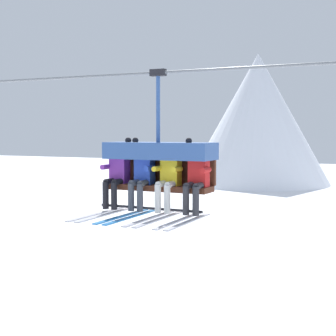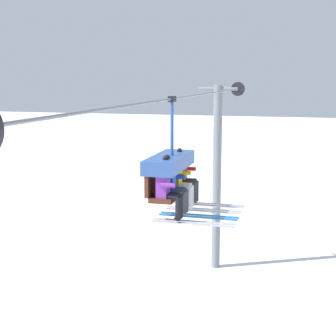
{
  "view_description": "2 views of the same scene",
  "coord_description": "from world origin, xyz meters",
  "px_view_note": "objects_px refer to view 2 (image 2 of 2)",
  "views": [
    {
      "loc": [
        4.44,
        -8.91,
        6.6
      ],
      "look_at": [
        0.51,
        -0.71,
        5.96
      ],
      "focal_mm": 55.0,
      "sensor_mm": 36.0,
      "label": 1
    },
    {
      "loc": [
        -10.28,
        -3.64,
        8.07
      ],
      "look_at": [
        0.13,
        -0.78,
        6.18
      ],
      "focal_mm": 55.0,
      "sensor_mm": 36.0,
      "label": 2
    }
  ],
  "objects_px": {
    "lift_tower_far": "(217,173)",
    "skier_red": "(186,175)",
    "chairlift_chair": "(169,168)",
    "skier_purple": "(169,189)",
    "skier_yellow": "(181,180)",
    "skier_blue": "(175,184)"
  },
  "relations": [
    {
      "from": "skier_yellow",
      "to": "skier_blue",
      "type": "bearing_deg",
      "value": 179.26
    },
    {
      "from": "lift_tower_far",
      "to": "skier_red",
      "type": "relative_size",
      "value": 4.65
    },
    {
      "from": "chairlift_chair",
      "to": "skier_red",
      "type": "distance_m",
      "value": 0.85
    },
    {
      "from": "skier_blue",
      "to": "skier_red",
      "type": "xyz_separation_m",
      "value": [
        1.04,
        0.0,
        0.0
      ]
    },
    {
      "from": "skier_yellow",
      "to": "skier_red",
      "type": "height_order",
      "value": "skier_red"
    },
    {
      "from": "skier_purple",
      "to": "skier_blue",
      "type": "relative_size",
      "value": 1.0
    },
    {
      "from": "skier_red",
      "to": "skier_blue",
      "type": "bearing_deg",
      "value": 180.0
    },
    {
      "from": "lift_tower_far",
      "to": "skier_yellow",
      "type": "distance_m",
      "value": 10.27
    },
    {
      "from": "skier_purple",
      "to": "skier_yellow",
      "type": "relative_size",
      "value": 1.0
    },
    {
      "from": "skier_red",
      "to": "chairlift_chair",
      "type": "bearing_deg",
      "value": 164.64
    },
    {
      "from": "chairlift_chair",
      "to": "skier_blue",
      "type": "distance_m",
      "value": 0.44
    },
    {
      "from": "chairlift_chair",
      "to": "skier_red",
      "type": "height_order",
      "value": "chairlift_chair"
    },
    {
      "from": "lift_tower_far",
      "to": "skier_yellow",
      "type": "relative_size",
      "value": 4.65
    },
    {
      "from": "skier_purple",
      "to": "skier_red",
      "type": "distance_m",
      "value": 1.56
    },
    {
      "from": "chairlift_chair",
      "to": "skier_yellow",
      "type": "distance_m",
      "value": 0.45
    },
    {
      "from": "skier_purple",
      "to": "skier_blue",
      "type": "xyz_separation_m",
      "value": [
        0.52,
        0.0,
        0.0
      ]
    },
    {
      "from": "skier_blue",
      "to": "skier_purple",
      "type": "bearing_deg",
      "value": 180.0
    },
    {
      "from": "skier_blue",
      "to": "skier_red",
      "type": "relative_size",
      "value": 1.0
    },
    {
      "from": "skier_yellow",
      "to": "skier_red",
      "type": "xyz_separation_m",
      "value": [
        0.52,
        0.01,
        0.02
      ]
    },
    {
      "from": "chairlift_chair",
      "to": "skier_purple",
      "type": "height_order",
      "value": "chairlift_chair"
    },
    {
      "from": "chairlift_chair",
      "to": "skier_purple",
      "type": "bearing_deg",
      "value": -164.64
    },
    {
      "from": "lift_tower_far",
      "to": "skier_red",
      "type": "distance_m",
      "value": 9.77
    }
  ]
}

